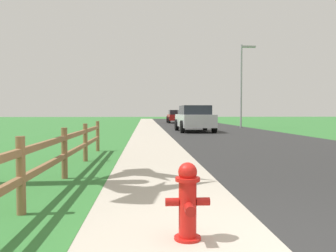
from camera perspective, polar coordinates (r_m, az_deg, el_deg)
ground_plane at (r=27.73m, az=-1.12°, el=-0.25°), size 120.00×120.00×0.00m
road_asphalt at (r=30.08m, az=5.37°, el=-0.05°), size 7.00×66.00×0.01m
curb_concrete at (r=29.74m, az=-7.09°, el=-0.08°), size 6.00×66.00×0.01m
grass_verge at (r=29.86m, az=-9.96°, el=-0.08°), size 5.00×66.00×0.00m
fire_hydrant at (r=3.44m, az=3.26°, el=-12.22°), size 0.43×0.37×0.76m
rail_fence at (r=6.71m, az=-16.70°, el=-3.67°), size 0.11×9.16×0.96m
parked_suv_silver at (r=21.95m, az=4.38°, el=1.28°), size 2.24×4.58×1.65m
parked_car_white at (r=30.60m, az=3.42°, el=1.35°), size 2.22×4.34×1.41m
parked_car_red at (r=39.24m, az=1.37°, el=1.60°), size 2.05×4.34×1.46m
street_lamp at (r=27.58m, az=12.19°, el=7.62°), size 1.17×0.20×6.43m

